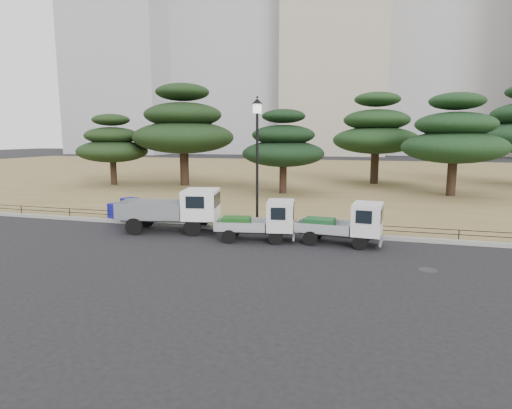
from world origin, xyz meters
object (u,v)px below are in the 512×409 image
(truck_large, at_px, (175,208))
(truck_kei_rear, at_px, (346,224))
(tarp_pile, at_px, (127,210))
(truck_kei_front, at_px, (261,221))
(street_lamp, at_px, (257,141))

(truck_large, distance_m, truck_kei_rear, 7.33)
(truck_kei_rear, bearing_deg, tarp_pile, 175.27)
(truck_kei_front, relative_size, street_lamp, 0.58)
(street_lamp, xyz_separation_m, tarp_pile, (-6.69, 0.18, -3.36))
(truck_large, xyz_separation_m, street_lamp, (3.35, 1.28, 2.88))
(truck_large, distance_m, street_lamp, 4.60)
(truck_kei_front, bearing_deg, street_lamp, 101.45)
(street_lamp, height_order, tarp_pile, street_lamp)
(truck_kei_rear, relative_size, tarp_pile, 1.77)
(truck_kei_rear, bearing_deg, street_lamp, 163.19)
(street_lamp, bearing_deg, tarp_pile, 178.47)
(tarp_pile, bearing_deg, street_lamp, -1.53)
(truck_kei_front, distance_m, tarp_pile, 7.67)
(street_lamp, relative_size, tarp_pile, 3.04)
(truck_kei_rear, xyz_separation_m, street_lamp, (-3.98, 1.55, 3.09))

